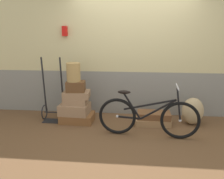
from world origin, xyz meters
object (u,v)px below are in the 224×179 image
Objects in this scene: wicker_basket at (73,72)px; bicycle at (148,117)px; suitcase_4 at (76,86)px; suitcase_0 at (77,117)px; suitcase_2 at (76,101)px; suitcase_5 at (152,121)px; suitcase_6 at (154,115)px; burlap_sack at (193,111)px; suitcase_1 at (75,109)px; suitcase_3 at (77,94)px; luggage_trolley at (54,106)px.

wicker_basket is 0.21× the size of bicycle.
suitcase_4 is 0.28m from wicker_basket.
suitcase_0 is 0.38× the size of bicycle.
suitcase_2 is 0.67× the size of suitcase_5.
suitcase_6 reaches higher than suitcase_0.
suitcase_6 is at bearing -173.50° from burlap_sack.
suitcase_6 is (1.52, 0.01, -0.54)m from suitcase_4.
burlap_sack is at bearing 3.64° from suitcase_0.
suitcase_0 is 1.14× the size of suitcase_1.
suitcase_5 is at bearing 2.29° from suitcase_2.
suitcase_3 is 0.30× the size of bicycle.
suitcase_1 is 1.11× the size of suitcase_3.
suitcase_3 is 2.28m from burlap_sack.
bicycle reaches higher than suitcase_3.
suitcase_3 is at bearing -179.46° from suitcase_6.
suitcase_1 is 0.83× the size of suitcase_5.
suitcase_3 is 0.95× the size of burlap_sack.
luggage_trolley is at bearing 162.44° from bicycle.
bicycle is (-0.13, -0.55, 0.29)m from suitcase_5.
suitcase_6 is at bearing 4.65° from suitcase_1.
burlap_sack is (2.28, 0.10, -0.17)m from suitcase_2.
suitcase_6 is (1.51, -0.03, -0.37)m from suitcase_3.
wicker_basket reaches higher than suitcase_5.
wicker_basket is (0.00, 0.01, 0.73)m from suitcase_1.
wicker_basket is (-0.04, -0.03, 0.45)m from suitcase_3.
burlap_sack is (0.75, 0.09, 0.08)m from suitcase_6.
luggage_trolley reaches higher than suitcase_3.
suitcase_4 is at bearing -178.28° from suitcase_6.
suitcase_2 is (0.02, 0.00, 0.16)m from suitcase_1.
wicker_basket is at bearing -149.09° from suitcase_3.
luggage_trolley reaches higher than suitcase_0.
burlap_sack is (2.75, 0.04, -0.02)m from luggage_trolley.
suitcase_5 is (1.51, 0.02, -0.37)m from suitcase_2.
bicycle is (1.85, -0.59, 0.07)m from luggage_trolley.
suitcase_1 is 1.57× the size of wicker_basket.
suitcase_2 is at bearing 7.40° from suitcase_1.
luggage_trolley reaches higher than suitcase_5.
suitcase_3 is at bearing -178.48° from burlap_sack.
suitcase_0 is at bearing 36.66° from suitcase_2.
bicycle is (1.40, -0.54, -0.65)m from wicker_basket.
suitcase_2 is 0.26× the size of bicycle.
suitcase_5 is 1.80m from wicker_basket.
suitcase_4 is 0.56× the size of suitcase_6.
suitcase_1 is 0.29m from suitcase_3.
luggage_trolley is at bearing 176.70° from suitcase_1.
suitcase_1 reaches higher than suitcase_5.
burlap_sack is (2.30, 0.10, -0.00)m from suitcase_1.
bicycle is at bearing -17.56° from luggage_trolley.
suitcase_3 is 1.49m from bicycle.
burlap_sack reaches higher than suitcase_6.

